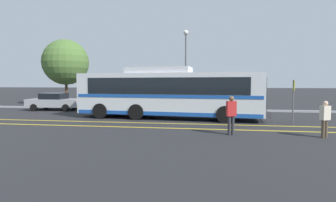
{
  "coord_description": "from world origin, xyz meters",
  "views": [
    {
      "loc": [
        2.25,
        -17.16,
        2.34
      ],
      "look_at": [
        -0.33,
        -0.14,
        1.15
      ],
      "focal_mm": 28.0,
      "sensor_mm": 36.0,
      "label": 1
    }
  ],
  "objects": [
    {
      "name": "ground_plane",
      "position": [
        0.0,
        0.0,
        0.0
      ],
      "size": [
        220.0,
        220.0,
        0.0
      ],
      "primitive_type": "plane",
      "color": "#262628"
    },
    {
      "name": "lane_strip_0",
      "position": [
        -0.33,
        -2.34,
        0.0
      ],
      "size": [
        31.92,
        0.2,
        0.01
      ],
      "primitive_type": "cube",
      "rotation": [
        0.0,
        0.0,
        1.57
      ],
      "color": "gold",
      "rests_on": "ground_plane"
    },
    {
      "name": "lane_strip_1",
      "position": [
        -0.33,
        -3.9,
        0.0
      ],
      "size": [
        31.92,
        0.2,
        0.01
      ],
      "primitive_type": "cube",
      "rotation": [
        0.0,
        0.0,
        1.57
      ],
      "color": "gold",
      "rests_on": "ground_plane"
    },
    {
      "name": "curb_strip",
      "position": [
        -0.33,
        4.96,
        0.07
      ],
      "size": [
        39.92,
        0.36,
        0.15
      ],
      "primitive_type": "cube",
      "color": "#99999E",
      "rests_on": "ground_plane"
    },
    {
      "name": "transit_bus",
      "position": [
        -0.35,
        -0.14,
        1.7
      ],
      "size": [
        12.38,
        3.51,
        3.37
      ],
      "rotation": [
        0.0,
        0.0,
        -1.66
      ],
      "color": "silver",
      "rests_on": "ground_plane"
    },
    {
      "name": "parked_car_0",
      "position": [
        -10.72,
        3.56,
        0.74
      ],
      "size": [
        4.56,
        2.23,
        1.47
      ],
      "rotation": [
        0.0,
        0.0,
        -1.51
      ],
      "color": "#9E9EA3",
      "rests_on": "ground_plane"
    },
    {
      "name": "parked_car_1",
      "position": [
        -3.87,
        3.63,
        0.77
      ],
      "size": [
        4.48,
        2.09,
        1.51
      ],
      "rotation": [
        0.0,
        0.0,
        1.53
      ],
      "color": "maroon",
      "rests_on": "ground_plane"
    },
    {
      "name": "pedestrian_0",
      "position": [
        7.19,
        -5.26,
        0.89
      ],
      "size": [
        0.47,
        0.4,
        1.58
      ],
      "rotation": [
        0.0,
        0.0,
        0.53
      ],
      "color": "brown",
      "rests_on": "ground_plane"
    },
    {
      "name": "pedestrian_1",
      "position": [
        3.3,
        -5.2,
        1.0
      ],
      "size": [
        0.46,
        0.33,
        1.75
      ],
      "rotation": [
        0.0,
        0.0,
        3.43
      ],
      "color": "#2D2D33",
      "rests_on": "ground_plane"
    },
    {
      "name": "bus_stop_sign",
      "position": [
        7.02,
        -1.58,
        1.58
      ],
      "size": [
        0.07,
        0.4,
        2.51
      ],
      "rotation": [
        0.0,
        0.0,
        -1.66
      ],
      "color": "#59595E",
      "rests_on": "ground_plane"
    },
    {
      "name": "street_lamp",
      "position": [
        0.33,
        5.84,
        4.57
      ],
      "size": [
        0.43,
        0.43,
        6.91
      ],
      "color": "#59595E",
      "rests_on": "ground_plane"
    },
    {
      "name": "tree_0",
      "position": [
        -12.8,
        9.05,
        4.54
      ],
      "size": [
        4.82,
        4.82,
        6.95
      ],
      "color": "#513823",
      "rests_on": "ground_plane"
    }
  ]
}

